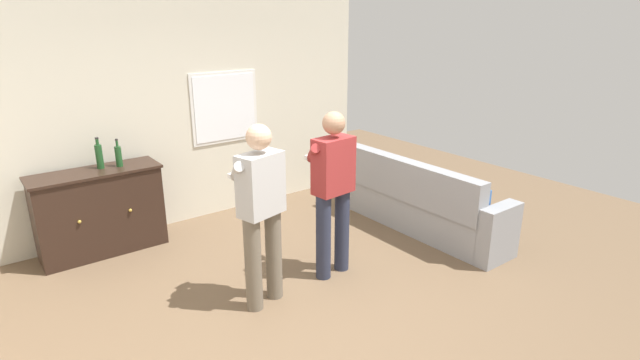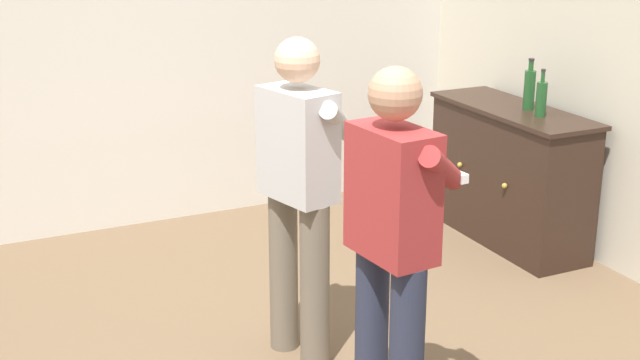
{
  "view_description": "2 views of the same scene",
  "coord_description": "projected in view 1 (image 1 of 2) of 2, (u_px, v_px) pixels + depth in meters",
  "views": [
    {
      "loc": [
        -2.35,
        -3.2,
        2.55
      ],
      "look_at": [
        0.27,
        0.23,
        1.1
      ],
      "focal_mm": 28.0,
      "sensor_mm": 36.0,
      "label": 1
    },
    {
      "loc": [
        3.52,
        -1.39,
        2.33
      ],
      "look_at": [
        0.21,
        0.19,
        1.14
      ],
      "focal_mm": 50.0,
      "sensor_mm": 36.0,
      "label": 2
    }
  ],
  "objects": [
    {
      "name": "person_standing_left",
      "position": [
        261.0,
        208.0,
        4.34
      ],
      "size": [
        0.54,
        0.51,
        1.68
      ],
      "color": "#6B6051",
      "rests_on": "ground"
    },
    {
      "name": "sideboard_cabinet",
      "position": [
        100.0,
        212.0,
        5.47
      ],
      "size": [
        1.33,
        0.49,
        0.95
      ],
      "color": "black",
      "rests_on": "ground"
    },
    {
      "name": "bottle_wine_green",
      "position": [
        99.0,
        156.0,
        5.36
      ],
      "size": [
        0.07,
        0.07,
        0.34
      ],
      "color": "#1E4C23",
      "rests_on": "sideboard_cabinet"
    },
    {
      "name": "person_standing_right",
      "position": [
        332.0,
        187.0,
        4.86
      ],
      "size": [
        0.56,
        0.49,
        1.68
      ],
      "color": "#282D42",
      "rests_on": "ground"
    },
    {
      "name": "couch",
      "position": [
        415.0,
        202.0,
        6.1
      ],
      "size": [
        0.57,
        2.44,
        0.9
      ],
      "color": "gray",
      "rests_on": "ground"
    },
    {
      "name": "bottle_liquor_amber",
      "position": [
        119.0,
        156.0,
        5.43
      ],
      "size": [
        0.07,
        0.07,
        0.31
      ],
      "color": "#1E4C23",
      "rests_on": "sideboard_cabinet"
    },
    {
      "name": "ground",
      "position": [
        312.0,
        305.0,
        4.57
      ],
      "size": [
        10.4,
        10.4,
        0.0
      ],
      "primitive_type": "plane",
      "color": "brown"
    },
    {
      "name": "wall_back_with_window",
      "position": [
        184.0,
        111.0,
        6.14
      ],
      "size": [
        5.2,
        0.15,
        2.8
      ],
      "color": "beige",
      "rests_on": "ground"
    }
  ]
}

